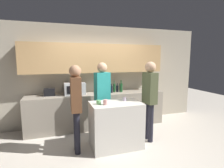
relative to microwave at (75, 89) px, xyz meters
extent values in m
plane|color=beige|center=(0.59, -1.45, -1.06)|extent=(14.00, 14.00, 0.00)
cube|color=#B2A893|center=(0.59, 0.29, 0.29)|extent=(6.40, 0.08, 2.70)
cube|color=tan|center=(0.59, 0.09, 0.77)|extent=(3.74, 0.32, 0.75)
cube|color=gray|center=(0.59, -0.06, -0.60)|extent=(3.60, 0.62, 0.91)
cube|color=beige|center=(0.69, -1.24, -0.59)|extent=(1.02, 0.65, 0.93)
cube|color=#B7BABC|center=(0.00, 0.00, 0.00)|extent=(0.52, 0.38, 0.30)
cube|color=black|center=(-0.05, -0.19, 0.00)|extent=(0.31, 0.01, 0.19)
cube|color=black|center=(-0.61, 0.00, -0.06)|extent=(0.26, 0.16, 0.18)
cube|color=black|center=(-0.66, 0.00, 0.03)|extent=(0.02, 0.11, 0.01)
cube|color=black|center=(-0.56, 0.00, 0.03)|extent=(0.02, 0.11, 0.01)
cylinder|color=#333D4C|center=(2.13, 0.00, -0.10)|extent=(0.14, 0.14, 0.10)
cylinder|color=#38662D|center=(2.13, 0.00, 0.04)|extent=(0.01, 0.01, 0.18)
sphere|color=silver|center=(2.13, 0.00, 0.18)|extent=(0.13, 0.13, 0.13)
cylinder|color=silver|center=(0.86, -0.04, -0.07)|extent=(0.07, 0.07, 0.16)
cylinder|color=silver|center=(0.86, -0.04, 0.04)|extent=(0.02, 0.02, 0.06)
cylinder|color=black|center=(0.96, -0.08, -0.06)|extent=(0.07, 0.07, 0.17)
cylinder|color=black|center=(0.96, -0.08, 0.06)|extent=(0.02, 0.02, 0.07)
cylinder|color=#194723|center=(1.06, -0.03, -0.04)|extent=(0.07, 0.07, 0.22)
cylinder|color=#194723|center=(1.06, -0.03, 0.12)|extent=(0.02, 0.02, 0.09)
cylinder|color=black|center=(1.16, 0.00, -0.06)|extent=(0.06, 0.06, 0.17)
cylinder|color=black|center=(1.16, 0.00, 0.06)|extent=(0.02, 0.02, 0.07)
cylinder|color=#194723|center=(1.25, -0.04, -0.03)|extent=(0.09, 0.09, 0.23)
cylinder|color=#194723|center=(1.25, -0.04, 0.13)|extent=(0.03, 0.03, 0.09)
cylinder|color=silver|center=(0.92, -1.14, -0.09)|extent=(0.07, 0.07, 0.08)
cylinder|color=#E6A19B|center=(0.45, -1.33, -0.08)|extent=(0.09, 0.09, 0.10)
cylinder|color=#67B467|center=(0.33, -1.25, -0.09)|extent=(0.09, 0.09, 0.08)
cylinder|color=black|center=(-0.10, -1.14, -0.65)|extent=(0.11, 0.11, 0.82)
cylinder|color=black|center=(-0.11, -1.30, -0.65)|extent=(0.11, 0.11, 0.82)
cube|color=brown|center=(-0.10, -1.22, 0.09)|extent=(0.20, 0.35, 0.65)
sphere|color=#9E7051|center=(-0.10, -1.22, 0.52)|extent=(0.22, 0.22, 0.22)
cylinder|color=black|center=(0.64, -0.64, -0.64)|extent=(0.11, 0.11, 0.84)
cylinder|color=black|center=(0.48, -0.67, -0.64)|extent=(0.11, 0.11, 0.84)
cube|color=teal|center=(0.56, -0.66, 0.11)|extent=(0.37, 0.26, 0.66)
sphere|color=tan|center=(0.56, -0.66, 0.56)|extent=(0.23, 0.23, 0.23)
cylinder|color=black|center=(1.48, -1.29, -0.63)|extent=(0.11, 0.11, 0.85)
cylinder|color=black|center=(1.47, -1.13, -0.63)|extent=(0.11, 0.11, 0.85)
cube|color=#4A5033|center=(1.47, -1.21, 0.13)|extent=(0.21, 0.35, 0.67)
sphere|color=tan|center=(1.47, -1.21, 0.58)|extent=(0.23, 0.23, 0.23)
camera|label=1|loc=(-0.44, -4.49, 0.74)|focal=28.00mm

